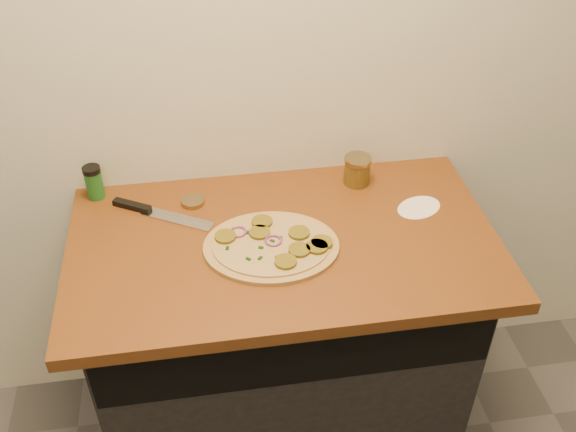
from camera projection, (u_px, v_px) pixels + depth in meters
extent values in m
cube|color=silver|center=(265.00, 38.00, 1.78)|extent=(4.00, 0.02, 2.70)
cube|color=black|center=(283.00, 341.00, 2.11)|extent=(1.10, 0.60, 0.86)
cube|color=brown|center=(283.00, 243.00, 1.81)|extent=(1.20, 0.70, 0.04)
cylinder|color=tan|center=(271.00, 246.00, 1.76)|extent=(0.41, 0.41, 0.01)
cylinder|color=beige|center=(271.00, 244.00, 1.75)|extent=(0.35, 0.35, 0.00)
cylinder|color=brown|center=(262.00, 222.00, 1.82)|extent=(0.06, 0.06, 0.01)
cylinder|color=brown|center=(299.00, 250.00, 1.73)|extent=(0.06, 0.06, 0.01)
cylinder|color=brown|center=(286.00, 262.00, 1.69)|extent=(0.06, 0.06, 0.01)
cylinder|color=brown|center=(299.00, 233.00, 1.78)|extent=(0.06, 0.06, 0.01)
cylinder|color=brown|center=(317.00, 247.00, 1.74)|extent=(0.06, 0.06, 0.01)
cylinder|color=brown|center=(225.00, 236.00, 1.77)|extent=(0.06, 0.06, 0.01)
cylinder|color=brown|center=(260.00, 232.00, 1.78)|extent=(0.06, 0.06, 0.01)
cylinder|color=brown|center=(322.00, 242.00, 1.75)|extent=(0.06, 0.06, 0.01)
torus|color=#853282|center=(273.00, 240.00, 1.76)|extent=(0.05, 0.05, 0.01)
torus|color=#853282|center=(238.00, 232.00, 1.79)|extent=(0.05, 0.05, 0.01)
torus|color=#853282|center=(287.00, 263.00, 1.69)|extent=(0.05, 0.05, 0.01)
cube|color=black|center=(261.00, 248.00, 1.74)|extent=(0.02, 0.01, 0.00)
cube|color=black|center=(227.00, 248.00, 1.73)|extent=(0.01, 0.01, 0.00)
cube|color=black|center=(248.00, 259.00, 1.70)|extent=(0.02, 0.02, 0.00)
cube|color=black|center=(281.00, 238.00, 1.77)|extent=(0.01, 0.01, 0.00)
cube|color=black|center=(281.00, 263.00, 1.69)|extent=(0.02, 0.02, 0.00)
cube|color=black|center=(272.00, 241.00, 1.76)|extent=(0.02, 0.02, 0.00)
cube|color=black|center=(260.00, 258.00, 1.70)|extent=(0.02, 0.02, 0.00)
cube|color=black|center=(228.00, 239.00, 1.77)|extent=(0.02, 0.02, 0.00)
cube|color=black|center=(301.00, 229.00, 1.80)|extent=(0.01, 0.02, 0.00)
cube|color=black|center=(261.00, 238.00, 1.77)|extent=(0.01, 0.02, 0.00)
cube|color=black|center=(278.00, 257.00, 1.71)|extent=(0.02, 0.02, 0.00)
cube|color=black|center=(248.00, 232.00, 1.79)|extent=(0.01, 0.02, 0.00)
cube|color=#B7BAC1|center=(177.00, 219.00, 1.86)|extent=(0.21, 0.15, 0.01)
cube|color=black|center=(132.00, 206.00, 1.90)|extent=(0.12, 0.08, 0.02)
cylinder|color=#8F7E53|center=(193.00, 201.00, 1.92)|extent=(0.08, 0.08, 0.01)
cylinder|color=maroon|center=(357.00, 172.00, 1.98)|extent=(0.08, 0.08, 0.08)
cylinder|color=#8F7E53|center=(358.00, 160.00, 1.96)|extent=(0.08, 0.08, 0.01)
cylinder|color=#1E601F|center=(95.00, 184.00, 1.92)|extent=(0.05, 0.05, 0.09)
cylinder|color=black|center=(91.00, 170.00, 1.89)|extent=(0.05, 0.05, 0.02)
cylinder|color=white|center=(419.00, 207.00, 1.91)|extent=(0.19, 0.19, 0.00)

